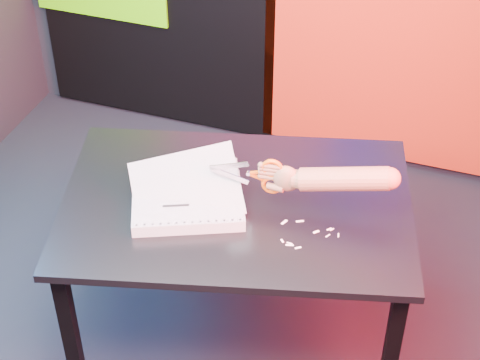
% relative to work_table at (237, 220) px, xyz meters
% --- Properties ---
extents(room, '(3.01, 3.01, 2.71)m').
position_rel_work_table_xyz_m(room, '(-0.18, -0.09, 0.69)').
color(room, black).
rests_on(room, ground).
extents(work_table, '(1.41, 1.11, 0.75)m').
position_rel_work_table_xyz_m(work_table, '(0.00, 0.00, 0.00)').
color(work_table, black).
rests_on(work_table, ground).
extents(printout_stack, '(0.47, 0.41, 0.20)m').
position_rel_work_table_xyz_m(printout_stack, '(-0.15, -0.08, 0.11)').
color(printout_stack, silver).
rests_on(printout_stack, work_table).
extents(scissors, '(0.26, 0.04, 0.15)m').
position_rel_work_table_xyz_m(scissors, '(0.11, -0.00, 0.24)').
color(scissors, white).
rests_on(scissors, printout_stack).
extents(hand_forearm, '(0.46, 0.11, 0.15)m').
position_rel_work_table_xyz_m(hand_forearm, '(0.34, 0.02, 0.26)').
color(hand_forearm, '#8E5248').
rests_on(hand_forearm, work_table).
extents(paper_clippings, '(0.21, 0.15, 0.00)m').
position_rel_work_table_xyz_m(paper_clippings, '(0.27, -0.08, 0.09)').
color(paper_clippings, white).
rests_on(paper_clippings, work_table).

